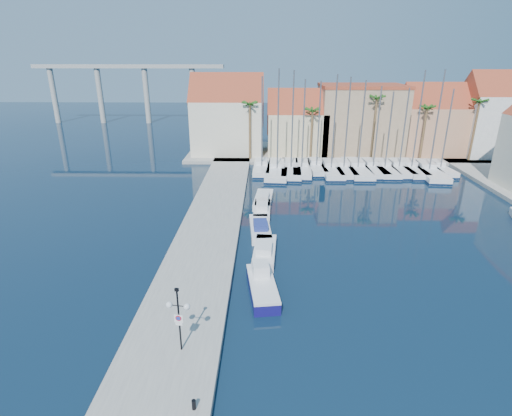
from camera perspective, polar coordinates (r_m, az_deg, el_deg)
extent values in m
plane|color=black|center=(28.52, 8.35, -14.94)|extent=(260.00, 260.00, 0.00)
cube|color=gray|center=(40.31, -6.67, -3.13)|extent=(6.00, 77.00, 0.50)
cube|color=gray|center=(74.01, 11.92, 7.77)|extent=(54.00, 16.00, 0.50)
cylinder|color=black|center=(23.94, -10.93, -15.40)|extent=(0.10, 0.10, 4.17)
cylinder|color=black|center=(23.48, -11.70, -13.45)|extent=(0.52, 0.13, 0.05)
cylinder|color=black|center=(23.31, -10.47, -13.63)|extent=(0.52, 0.13, 0.05)
sphere|color=white|center=(23.57, -12.31, -13.36)|extent=(0.38, 0.38, 0.38)
sphere|color=white|center=(23.23, -9.85, -13.72)|extent=(0.38, 0.38, 0.38)
cube|color=black|center=(22.83, -11.27, -11.38)|extent=(0.25, 0.16, 0.17)
cube|color=white|center=(23.83, -11.00, -15.28)|extent=(0.52, 0.11, 0.52)
cylinder|color=red|center=(23.78, -11.03, -15.22)|extent=(0.35, 0.07, 0.35)
cylinder|color=#1933A5|center=(23.77, -11.04, -15.23)|extent=(0.25, 0.05, 0.25)
cube|color=white|center=(24.04, -10.94, -15.98)|extent=(0.42, 0.09, 0.15)
cylinder|color=black|center=(21.82, -8.87, -26.00)|extent=(0.21, 0.21, 0.53)
cube|color=#14105D|center=(30.19, 0.92, -11.50)|extent=(2.62, 5.80, 0.84)
cube|color=white|center=(29.91, 0.92, -10.67)|extent=(2.62, 5.80, 0.19)
cube|color=white|center=(30.61, 0.65, -8.76)|extent=(1.41, 1.65, 1.03)
cube|color=white|center=(35.38, 1.24, -6.32)|extent=(2.21, 5.89, 0.80)
cube|color=white|center=(34.54, 1.19, -5.73)|extent=(1.42, 2.10, 0.60)
cube|color=white|center=(39.91, 0.59, -3.00)|extent=(2.40, 6.15, 0.80)
cube|color=navy|center=(39.08, 0.65, -2.42)|extent=(1.51, 2.21, 0.60)
cube|color=white|center=(44.65, 0.89, -0.32)|extent=(1.88, 5.55, 0.80)
cube|color=white|center=(43.89, 0.87, 0.27)|extent=(1.27, 1.95, 0.60)
cube|color=white|center=(47.87, 1.07, 1.18)|extent=(2.47, 6.29, 0.80)
cube|color=white|center=(47.06, 1.01, 1.73)|extent=(1.55, 2.26, 0.60)
cube|color=white|center=(61.26, 0.84, 5.74)|extent=(2.60, 9.22, 1.00)
cube|color=#0B1C3A|center=(61.35, 0.84, 5.45)|extent=(2.66, 9.28, 0.28)
cube|color=white|center=(61.94, 0.87, 6.67)|extent=(1.73, 2.79, 0.60)
cylinder|color=slate|center=(59.36, 0.86, 12.09)|extent=(0.20, 0.20, 12.87)
cube|color=white|center=(60.11, 3.06, 5.41)|extent=(3.94, 11.97, 1.00)
cube|color=#0B1C3A|center=(60.20, 3.05, 5.12)|extent=(4.00, 12.03, 0.28)
cube|color=white|center=(61.04, 3.13, 6.43)|extent=(2.40, 3.68, 0.60)
cylinder|color=slate|center=(57.97, 3.18, 12.39)|extent=(0.20, 0.20, 13.97)
cube|color=white|center=(60.75, 5.01, 5.53)|extent=(3.41, 11.13, 1.00)
cube|color=#0B1C3A|center=(60.84, 5.00, 5.24)|extent=(3.47, 11.19, 0.28)
cube|color=white|center=(61.61, 5.02, 6.52)|extent=(2.17, 3.40, 0.60)
cylinder|color=slate|center=(58.68, 5.24, 12.33)|extent=(0.20, 0.20, 13.72)
cube|color=white|center=(61.04, 6.52, 5.55)|extent=(3.24, 10.24, 1.00)
cube|color=#0B1C3A|center=(61.13, 6.51, 5.26)|extent=(3.30, 10.30, 0.28)
cube|color=white|center=(61.81, 6.53, 6.51)|extent=(2.02, 3.14, 0.60)
cylinder|color=slate|center=(59.11, 6.81, 11.75)|extent=(0.20, 0.20, 12.54)
cube|color=white|center=(62.36, 8.54, 5.78)|extent=(2.79, 8.94, 1.00)
cube|color=#0B1C3A|center=(62.44, 8.53, 5.50)|extent=(2.86, 9.01, 0.28)
cube|color=white|center=(63.00, 8.45, 6.69)|extent=(1.75, 2.74, 0.60)
cylinder|color=slate|center=(60.55, 8.96, 11.73)|extent=(0.20, 0.20, 12.25)
cube|color=white|center=(61.45, 10.60, 5.43)|extent=(2.77, 10.53, 1.00)
cube|color=#0B1C3A|center=(61.54, 10.58, 5.14)|extent=(2.83, 10.59, 0.28)
cube|color=white|center=(62.25, 10.50, 6.40)|extent=(1.93, 3.16, 0.60)
cylinder|color=slate|center=(59.47, 11.14, 11.89)|extent=(0.20, 0.20, 13.21)
cube|color=white|center=(62.16, 12.31, 5.48)|extent=(2.87, 10.21, 1.00)
cube|color=#0B1C3A|center=(62.25, 12.29, 5.20)|extent=(2.93, 10.27, 0.28)
cube|color=white|center=(62.92, 12.18, 6.43)|extent=(1.92, 3.09, 0.60)
cylinder|color=slate|center=(60.25, 12.92, 11.69)|extent=(0.20, 0.20, 12.84)
cube|color=white|center=(62.61, 14.23, 5.42)|extent=(3.07, 11.47, 1.00)
cube|color=#0B1C3A|center=(62.69, 14.20, 5.14)|extent=(3.13, 11.53, 0.28)
cube|color=white|center=(63.49, 14.08, 6.40)|extent=(2.11, 3.45, 0.60)
cylinder|color=slate|center=(60.67, 14.91, 11.39)|extent=(0.20, 0.20, 12.43)
cube|color=white|center=(63.54, 16.22, 5.46)|extent=(3.35, 10.27, 1.00)
cube|color=#0B1C3A|center=(63.62, 16.19, 5.18)|extent=(3.42, 10.34, 0.28)
cube|color=white|center=(64.26, 16.01, 6.39)|extent=(2.05, 3.16, 0.60)
cylinder|color=slate|center=(61.76, 16.96, 10.96)|extent=(0.20, 0.20, 11.59)
cube|color=white|center=(63.87, 17.77, 5.37)|extent=(2.73, 10.16, 1.00)
cube|color=#0B1C3A|center=(63.96, 17.74, 5.09)|extent=(2.79, 10.22, 0.28)
cube|color=white|center=(64.62, 17.62, 6.29)|extent=(1.87, 3.06, 0.60)
cylinder|color=slate|center=(62.16, 18.50, 10.50)|extent=(0.20, 0.20, 10.85)
cube|color=white|center=(64.66, 19.59, 5.33)|extent=(2.92, 9.80, 1.00)
cube|color=#0B1C3A|center=(64.74, 19.56, 5.06)|extent=(2.98, 9.86, 0.28)
cube|color=white|center=(65.35, 19.39, 6.24)|extent=(1.88, 2.98, 0.60)
cylinder|color=slate|center=(62.96, 20.43, 10.61)|extent=(0.20, 0.20, 11.34)
cube|color=white|center=(65.18, 21.15, 5.25)|extent=(2.84, 10.35, 1.00)
cube|color=#0B1C3A|center=(65.26, 21.11, 4.98)|extent=(2.91, 10.41, 0.28)
cube|color=white|center=(65.92, 20.94, 6.17)|extent=(1.92, 3.12, 0.60)
cylinder|color=slate|center=(63.28, 22.18, 11.54)|extent=(0.20, 0.20, 13.73)
cube|color=white|center=(64.92, 23.32, 4.89)|extent=(3.83, 11.96, 1.00)
cube|color=#0B1C3A|center=(65.00, 23.28, 4.62)|extent=(3.90, 12.03, 0.28)
cube|color=white|center=(65.81, 23.12, 5.84)|extent=(2.37, 3.67, 0.60)
cylinder|color=slate|center=(62.93, 24.45, 11.23)|extent=(0.20, 0.20, 13.85)
cube|color=white|center=(66.65, 24.67, 5.07)|extent=(2.74, 8.28, 1.00)
cube|color=#0B1C3A|center=(66.73, 24.63, 4.80)|extent=(2.80, 8.35, 0.28)
cube|color=white|center=(67.16, 24.47, 5.92)|extent=(1.67, 2.55, 0.60)
cylinder|color=slate|center=(65.09, 25.65, 10.13)|extent=(0.20, 0.20, 11.23)
cube|color=beige|center=(71.17, -4.01, 11.55)|extent=(12.00, 9.00, 9.00)
cube|color=brown|center=(70.57, -4.10, 15.16)|extent=(12.30, 9.00, 9.00)
cube|color=beige|center=(71.25, 5.84, 10.69)|extent=(10.00, 8.00, 7.00)
cube|color=brown|center=(70.71, 5.95, 13.48)|extent=(10.30, 8.00, 8.00)
cube|color=#A18463|center=(73.56, 14.61, 12.04)|extent=(14.00, 10.00, 11.00)
cube|color=brown|center=(72.95, 15.03, 16.50)|extent=(14.20, 10.20, 0.50)
cube|color=tan|center=(76.45, 23.59, 10.16)|extent=(10.00, 8.00, 8.00)
cube|color=brown|center=(75.91, 24.04, 13.11)|extent=(10.30, 8.00, 8.00)
cube|color=silver|center=(79.22, 30.09, 10.17)|extent=(8.00, 8.00, 10.00)
cube|color=brown|center=(78.67, 30.76, 13.71)|extent=(8.30, 8.00, 8.00)
cylinder|color=brown|center=(65.99, -0.88, 10.85)|extent=(0.36, 0.36, 9.00)
sphere|color=#215518|center=(65.36, -0.90, 14.61)|extent=(2.60, 2.60, 2.60)
cylinder|color=brown|center=(66.45, 7.91, 10.29)|extent=(0.36, 0.36, 8.00)
sphere|color=#215518|center=(65.86, 8.08, 13.58)|extent=(2.60, 2.60, 2.60)
cylinder|color=brown|center=(68.13, 16.49, 10.76)|extent=(0.36, 0.36, 10.00)
sphere|color=#215518|center=(67.51, 16.93, 14.80)|extent=(2.60, 2.60, 2.60)
cylinder|color=brown|center=(70.73, 22.79, 9.73)|extent=(0.36, 0.36, 8.50)
sphere|color=#215518|center=(70.15, 23.26, 13.00)|extent=(2.60, 2.60, 2.60)
cylinder|color=brown|center=(73.90, 28.70, 9.62)|extent=(0.36, 0.36, 9.50)
sphere|color=#215518|center=(73.34, 29.34, 13.12)|extent=(2.60, 2.60, 2.60)
cube|color=#9E9E99|center=(110.48, -17.83, 18.71)|extent=(48.00, 2.20, 0.90)
cylinder|color=#9E9E99|center=(118.63, -26.90, 14.19)|extent=(1.40, 1.40, 14.00)
cylinder|color=#9E9E99|center=(113.61, -21.37, 14.78)|extent=(1.40, 1.40, 14.00)
cylinder|color=#9E9E99|center=(109.68, -15.36, 15.26)|extent=(1.40, 1.40, 14.00)
cylinder|color=#9E9E99|center=(106.97, -8.96, 15.60)|extent=(1.40, 1.40, 14.00)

